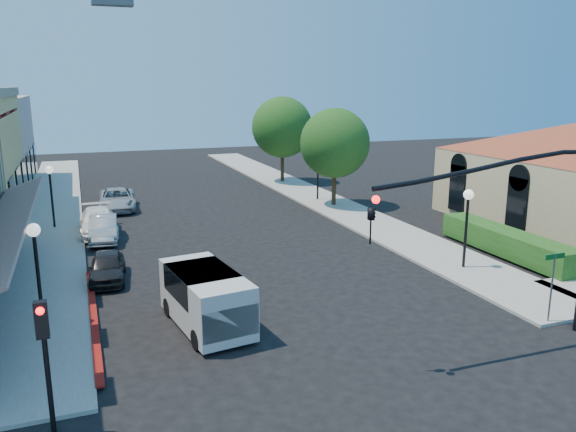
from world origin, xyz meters
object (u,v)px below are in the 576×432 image
object	(u,v)px
street_tree_b	(282,127)
signal_mast_arm	(537,215)
street_name_sign	(553,277)
parked_car_c	(98,222)
secondary_signal	(44,343)
parked_car_d	(117,199)
lamppost_right_near	(468,209)
white_van	(206,296)
lamppost_left_far	(50,181)
lamppost_left_near	(35,248)
lamppost_right_far	(318,162)
parked_car_b	(103,229)
street_tree_a	(335,143)
parked_car_a	(107,267)

from	to	relation	value
street_tree_b	signal_mast_arm	distance (m)	30.65
street_name_sign	parked_car_c	xyz separation A→B (m)	(-13.70, 17.80, -1.02)
secondary_signal	parked_car_d	xyz separation A→B (m)	(3.20, 24.59, -1.64)
lamppost_right_near	white_van	size ratio (longest dim) A/B	0.79
lamppost_left_far	street_tree_b	bearing A→B (deg)	30.03
lamppost_left_near	parked_car_d	world-z (taller)	lamppost_left_near
signal_mast_arm	lamppost_left_near	bearing A→B (deg)	155.63
signal_mast_arm	lamppost_left_far	world-z (taller)	signal_mast_arm
lamppost_left_far	lamppost_right_near	size ratio (longest dim) A/B	1.00
street_tree_b	lamppost_right_far	size ratio (longest dim) A/B	1.97
lamppost_left_near	lamppost_right_near	world-z (taller)	same
secondary_signal	parked_car_c	xyz separation A→B (m)	(1.80, 18.59, -1.64)
secondary_signal	parked_car_b	world-z (taller)	secondary_signal
street_tree_a	lamppost_right_near	xyz separation A→B (m)	(-0.30, -14.00, -1.46)
lamppost_right_far	parked_car_b	bearing A→B (deg)	-159.09
lamppost_right_far	white_van	bearing A→B (deg)	-123.43
parked_car_a	parked_car_c	bearing A→B (deg)	95.77
signal_mast_arm	lamppost_left_far	bearing A→B (deg)	125.00
lamppost_left_near	white_van	distance (m)	5.74
secondary_signal	lamppost_right_far	world-z (taller)	lamppost_right_far
lamppost_right_near	street_tree_b	bearing A→B (deg)	89.28
secondary_signal	white_van	world-z (taller)	secondary_signal
lamppost_right_near	parked_car_c	xyz separation A→B (m)	(-14.70, 12.00, -2.06)
lamppost_left_far	parked_car_a	distance (m)	10.48
lamppost_left_near	lamppost_left_far	distance (m)	14.00
signal_mast_arm	street_tree_b	bearing A→B (deg)	84.49
signal_mast_arm	parked_car_a	world-z (taller)	signal_mast_arm
street_tree_a	parked_car_b	world-z (taller)	street_tree_a
parked_car_c	street_name_sign	bearing A→B (deg)	-51.61
lamppost_right_near	lamppost_left_near	bearing A→B (deg)	180.00
secondary_signal	lamppost_left_far	distance (m)	20.60
lamppost_left_near	parked_car_c	distance (m)	12.39
white_van	street_name_sign	bearing A→B (deg)	-19.50
lamppost_right_near	lamppost_left_far	bearing A→B (deg)	140.53
lamppost_left_far	parked_car_b	xyz separation A→B (m)	(2.48, -3.55, -2.09)
street_tree_a	parked_car_c	xyz separation A→B (m)	(-15.00, -2.00, -3.51)
lamppost_left_near	signal_mast_arm	bearing A→B (deg)	-24.37
street_tree_a	parked_car_b	distance (m)	15.65
lamppost_left_near	lamppost_right_near	size ratio (longest dim) A/B	1.00
parked_car_b	lamppost_right_near	bearing A→B (deg)	-31.86
secondary_signal	parked_car_d	world-z (taller)	secondary_signal
lamppost_right_far	lamppost_left_near	bearing A→B (deg)	-136.74
lamppost_left_far	street_tree_a	bearing A→B (deg)	0.00
street_tree_b	lamppost_right_near	bearing A→B (deg)	-90.72
lamppost_left_far	lamppost_right_near	distance (m)	22.02
lamppost_left_far	white_van	distance (m)	16.84
lamppost_right_far	street_name_sign	bearing A→B (deg)	-92.63
street_name_sign	parked_car_c	size ratio (longest dim) A/B	0.53
parked_car_a	parked_car_b	world-z (taller)	parked_car_b
parked_car_a	street_tree_a	bearing A→B (deg)	39.46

